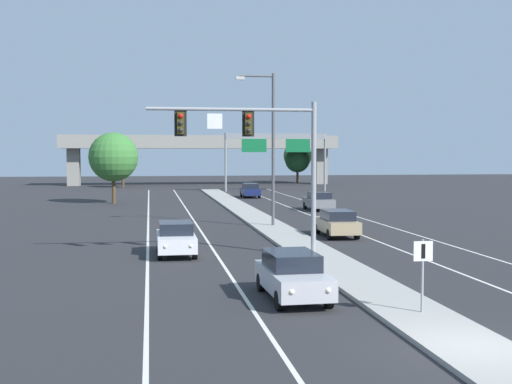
{
  "coord_description": "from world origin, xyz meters",
  "views": [
    {
      "loc": [
        -7.87,
        -15.32,
        4.93
      ],
      "look_at": [
        -3.2,
        13.99,
        3.2
      ],
      "focal_mm": 46.93,
      "sensor_mm": 36.0,
      "label": 1
    }
  ],
  "objects_px": {
    "car_oncoming_white": "(176,238)",
    "tree_far_left_c": "(113,157)",
    "car_oncoming_silver": "(292,275)",
    "car_receding_grey": "(319,201)",
    "tree_far_right_a": "(297,160)",
    "median_sign_post": "(423,265)",
    "overhead_signal_mast": "(260,144)",
    "car_receding_tan": "(337,223)",
    "tree_far_left_b": "(123,164)",
    "street_lamp_median": "(270,140)",
    "car_receding_navy": "(250,190)",
    "highway_sign_gantry": "(276,143)",
    "tree_far_right_b": "(298,156)"
  },
  "relations": [
    {
      "from": "street_lamp_median",
      "to": "car_oncoming_white",
      "type": "xyz_separation_m",
      "value": [
        -6.62,
        -11.03,
        -4.97
      ]
    },
    {
      "from": "tree_far_left_b",
      "to": "tree_far_right_a",
      "type": "distance_m",
      "value": 29.1
    },
    {
      "from": "highway_sign_gantry",
      "to": "tree_far_right_a",
      "type": "height_order",
      "value": "highway_sign_gantry"
    },
    {
      "from": "car_receding_tan",
      "to": "highway_sign_gantry",
      "type": "distance_m",
      "value": 47.13
    },
    {
      "from": "overhead_signal_mast",
      "to": "car_receding_tan",
      "type": "relative_size",
      "value": 1.77
    },
    {
      "from": "median_sign_post",
      "to": "car_receding_grey",
      "type": "height_order",
      "value": "median_sign_post"
    },
    {
      "from": "car_oncoming_silver",
      "to": "car_receding_grey",
      "type": "height_order",
      "value": "same"
    },
    {
      "from": "overhead_signal_mast",
      "to": "tree_far_right_a",
      "type": "relative_size",
      "value": 1.37
    },
    {
      "from": "car_oncoming_white",
      "to": "tree_far_left_c",
      "type": "relative_size",
      "value": 0.64
    },
    {
      "from": "street_lamp_median",
      "to": "car_receding_grey",
      "type": "xyz_separation_m",
      "value": [
        6.55,
        12.47,
        -4.97
      ]
    },
    {
      "from": "tree_far_right_a",
      "to": "car_receding_tan",
      "type": "bearing_deg",
      "value": -100.69
    },
    {
      "from": "tree_far_left_b",
      "to": "tree_far_right_a",
      "type": "xyz_separation_m",
      "value": [
        27.58,
        9.26,
        0.37
      ]
    },
    {
      "from": "overhead_signal_mast",
      "to": "tree_far_left_c",
      "type": "height_order",
      "value": "overhead_signal_mast"
    },
    {
      "from": "tree_far_left_b",
      "to": "car_oncoming_silver",
      "type": "bearing_deg",
      "value": -83.57
    },
    {
      "from": "car_receding_grey",
      "to": "tree_far_right_a",
      "type": "bearing_deg",
      "value": 79.45
    },
    {
      "from": "car_receding_navy",
      "to": "tree_far_right_a",
      "type": "bearing_deg",
      "value": 68.97
    },
    {
      "from": "car_receding_navy",
      "to": "highway_sign_gantry",
      "type": "height_order",
      "value": "highway_sign_gantry"
    },
    {
      "from": "car_receding_navy",
      "to": "overhead_signal_mast",
      "type": "bearing_deg",
      "value": -97.91
    },
    {
      "from": "car_oncoming_white",
      "to": "tree_far_right_b",
      "type": "xyz_separation_m",
      "value": [
        23.41,
        77.54,
        3.68
      ]
    },
    {
      "from": "car_oncoming_white",
      "to": "car_receding_grey",
      "type": "height_order",
      "value": "same"
    },
    {
      "from": "car_oncoming_white",
      "to": "car_receding_navy",
      "type": "distance_m",
      "value": 41.99
    },
    {
      "from": "car_receding_grey",
      "to": "tree_far_left_c",
      "type": "distance_m",
      "value": 21.24
    },
    {
      "from": "overhead_signal_mast",
      "to": "highway_sign_gantry",
      "type": "bearing_deg",
      "value": 78.48
    },
    {
      "from": "car_receding_grey",
      "to": "street_lamp_median",
      "type": "bearing_deg",
      "value": -117.69
    },
    {
      "from": "highway_sign_gantry",
      "to": "tree_far_left_b",
      "type": "relative_size",
      "value": 2.54
    },
    {
      "from": "median_sign_post",
      "to": "car_oncoming_silver",
      "type": "height_order",
      "value": "median_sign_post"
    },
    {
      "from": "car_oncoming_white",
      "to": "car_oncoming_silver",
      "type": "bearing_deg",
      "value": -71.58
    },
    {
      "from": "tree_far_right_b",
      "to": "car_receding_navy",
      "type": "bearing_deg",
      "value": -110.35
    },
    {
      "from": "overhead_signal_mast",
      "to": "street_lamp_median",
      "type": "relative_size",
      "value": 0.8
    },
    {
      "from": "car_oncoming_silver",
      "to": "highway_sign_gantry",
      "type": "relative_size",
      "value": 0.34
    },
    {
      "from": "median_sign_post",
      "to": "car_receding_grey",
      "type": "relative_size",
      "value": 0.49
    },
    {
      "from": "car_receding_tan",
      "to": "tree_far_left_c",
      "type": "bearing_deg",
      "value": 116.55
    },
    {
      "from": "tree_far_left_b",
      "to": "car_receding_tan",
      "type": "bearing_deg",
      "value": -76.12
    },
    {
      "from": "median_sign_post",
      "to": "car_oncoming_silver",
      "type": "xyz_separation_m",
      "value": [
        -3.33,
        3.07,
        -0.77
      ]
    },
    {
      "from": "street_lamp_median",
      "to": "car_receding_tan",
      "type": "height_order",
      "value": "street_lamp_median"
    },
    {
      "from": "overhead_signal_mast",
      "to": "car_receding_grey",
      "type": "height_order",
      "value": "overhead_signal_mast"
    },
    {
      "from": "car_receding_grey",
      "to": "tree_far_right_b",
      "type": "height_order",
      "value": "tree_far_right_b"
    },
    {
      "from": "tree_far_right_a",
      "to": "tree_far_left_c",
      "type": "height_order",
      "value": "tree_far_left_c"
    },
    {
      "from": "overhead_signal_mast",
      "to": "highway_sign_gantry",
      "type": "height_order",
      "value": "highway_sign_gantry"
    },
    {
      "from": "car_receding_grey",
      "to": "median_sign_post",
      "type": "bearing_deg",
      "value": -99.69
    },
    {
      "from": "street_lamp_median",
      "to": "car_oncoming_white",
      "type": "height_order",
      "value": "street_lamp_median"
    },
    {
      "from": "car_oncoming_white",
      "to": "tree_far_left_c",
      "type": "xyz_separation_m",
      "value": [
        -4.72,
        34.34,
        3.72
      ]
    },
    {
      "from": "car_receding_grey",
      "to": "tree_far_right_a",
      "type": "height_order",
      "value": "tree_far_right_a"
    },
    {
      "from": "median_sign_post",
      "to": "street_lamp_median",
      "type": "distance_m",
      "value": 24.98
    },
    {
      "from": "street_lamp_median",
      "to": "tree_far_right_a",
      "type": "xyz_separation_m",
      "value": [
        15.97,
        63.09,
        -2.01
      ]
    },
    {
      "from": "car_receding_grey",
      "to": "highway_sign_gantry",
      "type": "bearing_deg",
      "value": 86.65
    },
    {
      "from": "tree_far_right_a",
      "to": "car_receding_grey",
      "type": "bearing_deg",
      "value": -100.55
    },
    {
      "from": "car_receding_grey",
      "to": "car_receding_navy",
      "type": "relative_size",
      "value": 1.0
    },
    {
      "from": "overhead_signal_mast",
      "to": "tree_far_right_a",
      "type": "bearing_deg",
      "value": 76.13
    },
    {
      "from": "overhead_signal_mast",
      "to": "car_oncoming_white",
      "type": "relative_size",
      "value": 1.78
    }
  ]
}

